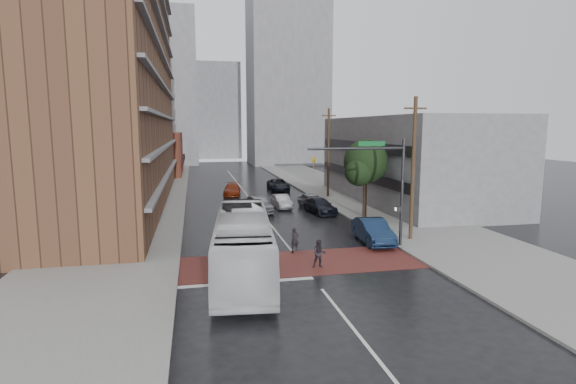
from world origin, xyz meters
TOP-DOWN VIEW (x-y plane):
  - ground at (0.00, 0.00)m, footprint 160.00×160.00m
  - crosswalk at (0.00, 0.50)m, footprint 14.00×5.00m
  - sidewalk_west at (-11.50, 25.00)m, footprint 9.00×90.00m
  - sidewalk_east at (11.50, 25.00)m, footprint 9.00×90.00m
  - apartment_block at (-14.00, 24.00)m, footprint 10.00×44.00m
  - storefront_west at (-12.00, 54.00)m, footprint 8.00×16.00m
  - building_east at (16.50, 20.00)m, footprint 11.00×26.00m
  - distant_tower_west at (-14.00, 78.00)m, footprint 18.00×16.00m
  - distant_tower_east at (14.00, 72.00)m, footprint 16.00×14.00m
  - distant_tower_center at (0.00, 95.00)m, footprint 12.00×10.00m
  - street_tree at (8.52, 12.03)m, footprint 4.20×4.10m
  - signal_mast at (5.85, 2.50)m, footprint 6.50×0.30m
  - utility_pole_near at (8.80, 4.00)m, footprint 1.60×0.26m
  - utility_pole_far at (8.80, 24.00)m, footprint 1.60×0.26m
  - transit_bus at (-3.56, -1.00)m, footprint 4.07×12.52m
  - pedestrian_a at (0.21, 3.00)m, footprint 0.62×0.47m
  - pedestrian_b at (0.82, -0.64)m, footprint 0.87×0.72m
  - car_travel_a at (-0.21, 16.76)m, footprint 2.72×5.04m
  - car_travel_b at (2.35, 18.46)m, footprint 1.63×4.07m
  - car_travel_c at (-1.72, 27.95)m, footprint 2.50×4.83m
  - suv_travel at (4.38, 30.97)m, footprint 2.47×5.22m
  - car_parked_near at (5.97, 4.00)m, footprint 2.04×5.10m
  - car_parked_mid at (5.34, 15.13)m, footprint 2.61×4.96m
  - car_parked_far at (5.20, 17.72)m, footprint 2.13×4.53m

SIDE VIEW (x-z plane):
  - ground at x=0.00m, z-range 0.00..0.00m
  - crosswalk at x=0.00m, z-range 0.00..0.02m
  - sidewalk_west at x=-11.50m, z-range 0.00..0.15m
  - sidewalk_east at x=11.50m, z-range 0.00..0.15m
  - car_travel_b at x=2.35m, z-range 0.00..1.32m
  - car_travel_c at x=-1.72m, z-range 0.00..1.34m
  - car_parked_mid at x=5.34m, z-range 0.00..1.37m
  - suv_travel at x=4.38m, z-range 0.00..1.44m
  - car_parked_far at x=5.20m, z-range 0.00..1.50m
  - pedestrian_a at x=0.21m, z-range 0.00..1.53m
  - pedestrian_b at x=0.82m, z-range 0.00..1.63m
  - car_travel_a at x=-0.21m, z-range 0.00..1.63m
  - car_parked_near at x=5.97m, z-range 0.00..1.65m
  - transit_bus at x=-3.56m, z-range 0.00..3.42m
  - storefront_west at x=-12.00m, z-range 0.00..7.00m
  - building_east at x=16.50m, z-range 0.00..9.00m
  - signal_mast at x=5.85m, z-range 1.13..8.33m
  - street_tree at x=8.52m, z-range 1.28..8.18m
  - utility_pole_near at x=8.80m, z-range 0.14..10.14m
  - utility_pole_far at x=8.80m, z-range 0.14..10.14m
  - distant_tower_center at x=0.00m, z-range 0.00..24.00m
  - apartment_block at x=-14.00m, z-range 0.00..28.00m
  - distant_tower_west at x=-14.00m, z-range 0.00..32.00m
  - distant_tower_east at x=14.00m, z-range 0.00..36.00m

